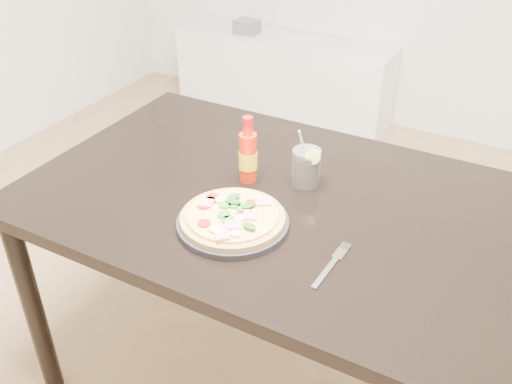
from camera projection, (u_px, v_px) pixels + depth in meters
The scene contains 9 objects.
floor at pixel (220, 383), 1.96m from camera, with size 4.50×4.50×0.00m, color #9E7A51.
dining_table at pixel (276, 220), 1.62m from camera, with size 1.40×0.90×0.75m.
plate at pixel (233, 223), 1.46m from camera, with size 0.29×0.29×0.02m, color black.
pizza at pixel (232, 217), 1.45m from camera, with size 0.27×0.27×0.03m.
hot_sauce_bottle at pixel (248, 156), 1.61m from camera, with size 0.05×0.05×0.20m.
cola_cup at pixel (306, 168), 1.61m from camera, with size 0.09×0.08×0.17m.
fork at pixel (332, 263), 1.33m from camera, with size 0.03×0.19×0.00m.
media_console at pixel (282, 77), 3.67m from camera, with size 1.40×0.34×0.50m, color white.
cd_stack at pixel (247, 27), 3.60m from camera, with size 0.14×0.12×0.08m.
Camera 1 is at (0.73, -1.07, 1.61)m, focal length 40.00 mm.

